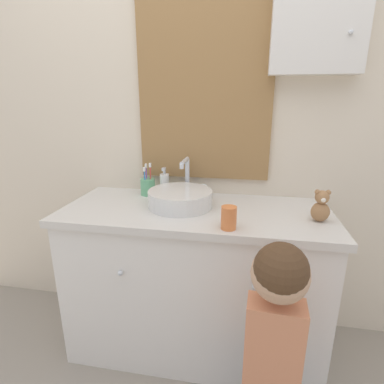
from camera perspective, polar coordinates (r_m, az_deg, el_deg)
The scene contains 8 objects.
wall_back at distance 1.68m, azimuth 3.45°, elevation 15.87°, with size 3.20×0.18×2.50m.
vanity_counter at distance 1.65m, azimuth 0.60°, elevation -16.38°, with size 1.31×0.56×0.81m.
sink_basin at distance 1.50m, azimuth -2.11°, elevation -1.02°, with size 0.32×0.38×0.22m.
toothbrush_holder at distance 1.69m, azimuth -8.41°, elevation 1.10°, with size 0.08×0.08×0.18m.
soap_dispenser at distance 1.68m, azimuth -5.24°, elevation 1.58°, with size 0.05×0.05×0.16m.
child_figure at distance 1.14m, azimuth 15.57°, elevation -23.67°, with size 0.21×0.43×0.90m.
teddy_bear at distance 1.41m, azimuth 23.34°, elevation -2.56°, with size 0.08×0.07×0.14m.
drinking_cup at distance 1.24m, azimuth 7.01°, elevation -4.90°, with size 0.06×0.06×0.10m, color orange.
Camera 1 is at (0.23, -1.04, 1.31)m, focal length 28.00 mm.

